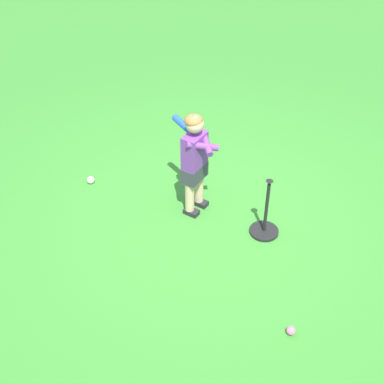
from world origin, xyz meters
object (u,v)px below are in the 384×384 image
at_px(play_ball_center_lawn, 91,180).
at_px(batting_tee, 265,224).
at_px(play_ball_midfield, 291,330).
at_px(child_batter, 195,155).

xyz_separation_m(play_ball_center_lawn, batting_tee, (-1.84, 0.64, 0.06)).
xyz_separation_m(play_ball_center_lawn, play_ball_midfield, (-2.01, 1.81, -0.00)).
distance_m(child_batter, play_ball_center_lawn, 1.34).
height_order(child_batter, play_ball_center_lawn, child_batter).
bearing_deg(child_batter, batting_tee, 155.96).
bearing_deg(batting_tee, play_ball_midfield, 98.63).
bearing_deg(play_ball_center_lawn, play_ball_midfield, 138.13).
bearing_deg(batting_tee, child_batter, -24.04).
height_order(play_ball_center_lawn, batting_tee, batting_tee).
bearing_deg(play_ball_midfield, batting_tee, -81.37).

